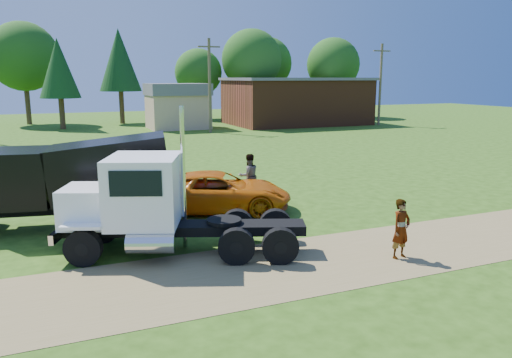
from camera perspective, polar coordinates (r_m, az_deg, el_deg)
name	(u,v)px	position (r m, az deg, el deg)	size (l,w,h in m)	color
ground	(369,253)	(15.88, 12.74, -8.30)	(140.00, 140.00, 0.00)	#27480F
dirt_track	(369,253)	(15.88, 12.74, -8.28)	(120.00, 4.20, 0.01)	olive
white_semi_tractor	(148,205)	(15.45, -12.28, -2.91)	(7.49, 4.74, 4.48)	black
black_dump_truck	(71,178)	(18.78, -20.42, 0.11)	(7.84, 3.64, 3.32)	black
orange_pickup	(219,192)	(20.09, -4.27, -1.47)	(2.66, 5.77, 1.60)	#C65E09
spectator_a	(401,229)	(15.46, 16.25, -5.51)	(0.66, 0.43, 1.81)	#999999
spectator_b	(249,176)	(22.31, -0.83, 0.36)	(0.96, 0.75, 1.98)	#999999
brick_building	(296,101)	(58.65, 4.60, 8.90)	(15.40, 10.40, 5.30)	brown
tan_shed	(178,105)	(53.73, -8.95, 8.31)	(6.20, 5.40, 4.70)	tan
utility_poles	(210,84)	(49.38, -5.32, 10.78)	(42.20, 0.28, 9.00)	brown
tree_row	(168,62)	(63.65, -10.04, 13.01)	(58.05, 16.04, 11.52)	#372616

